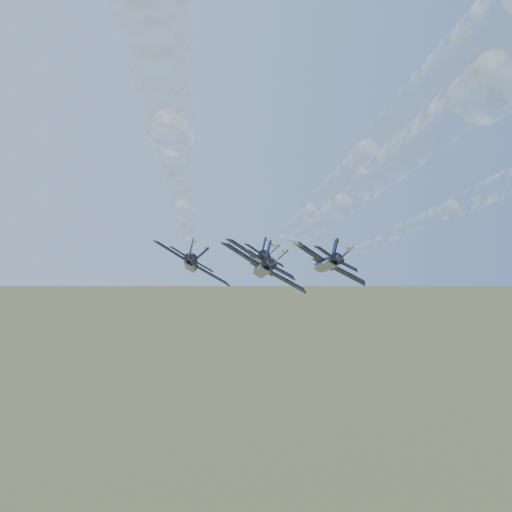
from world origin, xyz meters
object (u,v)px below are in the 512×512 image
object	(u,v)px
jet_lead	(260,259)
jet_left	(192,263)
jet_right	(327,263)
jet_slot	(264,267)

from	to	relation	value
jet_lead	jet_left	distance (m)	16.07
jet_left	jet_right	bearing A→B (deg)	-0.42
jet_left	jet_right	size ratio (longest dim) A/B	1.00
jet_lead	jet_right	size ratio (longest dim) A/B	1.00
jet_lead	jet_right	xyz separation A→B (m)	(7.19, -13.40, 0.00)
jet_left	jet_right	xyz separation A→B (m)	(21.70, -6.50, 0.00)
jet_left	jet_slot	xyz separation A→B (m)	(7.82, -13.76, 0.00)
jet_lead	jet_right	bearing A→B (deg)	-45.54
jet_left	jet_right	world-z (taller)	same
jet_right	jet_slot	world-z (taller)	same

